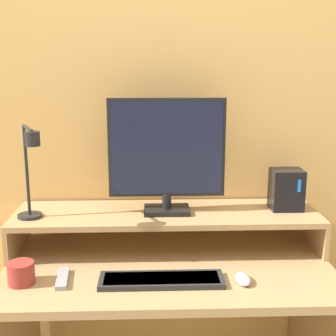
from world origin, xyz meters
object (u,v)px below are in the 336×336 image
object	(u,v)px
router_dock	(286,189)
mug	(21,273)
keyboard	(161,280)
monitor	(167,153)
remote_control	(62,279)
desk_lamp	(30,172)
mouse	(243,279)

from	to	relation	value
router_dock	mug	distance (m)	1.05
keyboard	monitor	bearing A→B (deg)	84.51
monitor	keyboard	bearing A→B (deg)	-95.49
monitor	remote_control	world-z (taller)	monitor
desk_lamp	remote_control	size ratio (longest dim) A/B	2.32
monitor	router_dock	xyz separation A→B (m)	(0.48, 0.02, -0.16)
desk_lamp	router_dock	bearing A→B (deg)	7.81
remote_control	router_dock	bearing A→B (deg)	19.44
router_dock	mug	xyz separation A→B (m)	(-0.98, -0.32, -0.20)
monitor	desk_lamp	xyz separation A→B (m)	(-0.50, -0.11, -0.04)
desk_lamp	mug	world-z (taller)	desk_lamp
router_dock	mouse	xyz separation A→B (m)	(-0.23, -0.34, -0.22)
mouse	mug	world-z (taller)	mug
desk_lamp	mug	distance (m)	0.36
remote_control	mug	bearing A→B (deg)	-173.32
desk_lamp	router_dock	distance (m)	0.99
router_dock	mug	world-z (taller)	router_dock
desk_lamp	keyboard	xyz separation A→B (m)	(0.47, -0.19, -0.34)
router_dock	mug	size ratio (longest dim) A/B	1.81
keyboard	mouse	xyz separation A→B (m)	(0.28, -0.01, 0.00)
remote_control	desk_lamp	bearing A→B (deg)	127.66
remote_control	mug	distance (m)	0.14
monitor	remote_control	distance (m)	0.60
mouse	mug	xyz separation A→B (m)	(-0.75, 0.02, 0.02)
keyboard	mouse	bearing A→B (deg)	-1.89
monitor	mug	distance (m)	0.68
desk_lamp	mug	bearing A→B (deg)	-91.83
router_dock	keyboard	distance (m)	0.65
monitor	mug	bearing A→B (deg)	-149.79
desk_lamp	mug	xyz separation A→B (m)	(-0.01, -0.18, -0.31)
desk_lamp	remote_control	world-z (taller)	desk_lamp
mouse	mug	bearing A→B (deg)	178.47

